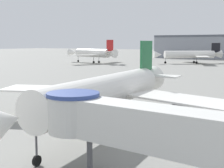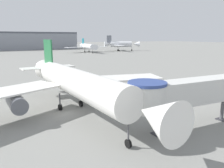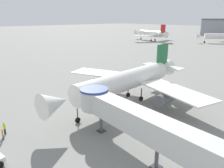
% 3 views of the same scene
% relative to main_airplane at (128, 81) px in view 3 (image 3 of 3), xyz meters
% --- Properties ---
extents(ground_plane, '(800.00, 800.00, 0.00)m').
position_rel_main_airplane_xyz_m(ground_plane, '(-1.40, -0.02, -4.32)').
color(ground_plane, gray).
extents(main_airplane, '(32.86, 33.64, 10.25)m').
position_rel_main_airplane_xyz_m(main_airplane, '(0.00, 0.00, 0.00)').
color(main_airplane, white).
rests_on(main_airplane, ground_plane).
extents(jet_bridge, '(21.94, 4.64, 6.16)m').
position_rel_main_airplane_xyz_m(jet_bridge, '(11.29, -11.73, 0.16)').
color(jet_bridge, silver).
rests_on(jet_bridge, ground_plane).
extents(traffic_cone_starboard_wing, '(0.44, 0.44, 0.73)m').
position_rel_main_airplane_xyz_m(traffic_cone_starboard_wing, '(12.82, -3.46, -3.98)').
color(traffic_cone_starboard_wing, black).
rests_on(traffic_cone_starboard_wing, ground_plane).
extents(traffic_cone_port_wing, '(0.39, 0.39, 0.66)m').
position_rel_main_airplane_xyz_m(traffic_cone_port_wing, '(-12.60, -0.83, -4.01)').
color(traffic_cone_port_wing, black).
rests_on(traffic_cone_port_wing, ground_plane).
extents(ground_crew_marshaller, '(0.35, 0.26, 1.64)m').
position_rel_main_airplane_xyz_m(ground_crew_marshaller, '(-1.79, -22.65, -3.38)').
color(ground_crew_marshaller, '#1E2338').
rests_on(ground_crew_marshaller, ground_plane).
extents(ground_crew_wing_walker, '(0.41, 0.34, 1.84)m').
position_rel_main_airplane_xyz_m(ground_crew_wing_walker, '(-3.16, -21.97, -3.26)').
color(ground_crew_wing_walker, '#1E2338').
rests_on(ground_crew_wing_walker, ground_plane).
extents(background_jet_red_tail, '(31.57, 32.59, 11.32)m').
position_rel_main_airplane_xyz_m(background_jet_red_tail, '(-69.19, 97.17, 0.63)').
color(background_jet_red_tail, white).
rests_on(background_jet_red_tail, ground_plane).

